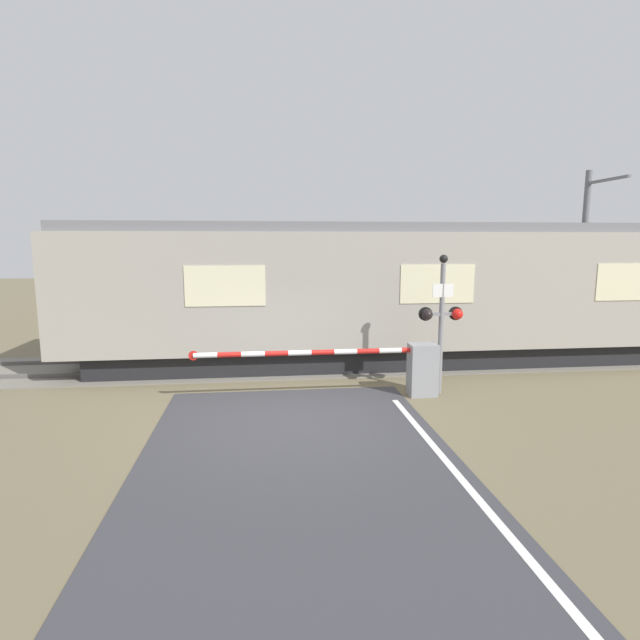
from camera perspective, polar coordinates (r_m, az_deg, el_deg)
name	(u,v)px	position (r m, az deg, el deg)	size (l,w,h in m)	color
ground_plane	(292,422)	(9.55, -3.17, -11.58)	(80.00, 80.00, 0.00)	#6B6047
track_bed	(283,364)	(13.79, -4.30, -5.03)	(36.00, 3.20, 0.13)	slate
train	(418,292)	(14.11, 11.15, 3.13)	(18.78, 3.02, 3.82)	black
crossing_barrier	(405,367)	(11.04, 9.65, -5.30)	(5.29, 0.44, 1.15)	gray
signal_post	(442,316)	(11.17, 13.73, 0.46)	(0.98, 0.26, 3.07)	gray
catenary_pole	(584,255)	(18.32, 27.91, 6.62)	(0.20, 1.90, 5.58)	slate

